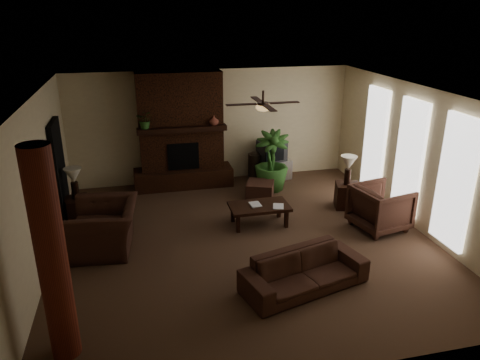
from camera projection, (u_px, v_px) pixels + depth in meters
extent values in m
plane|color=brown|center=(245.00, 241.00, 8.72)|extent=(7.00, 7.00, 0.00)
plane|color=silver|center=(245.00, 94.00, 7.73)|extent=(7.00, 7.00, 0.00)
plane|color=beige|center=(212.00, 126.00, 11.42)|extent=(7.00, 0.00, 7.00)
plane|color=beige|center=(320.00, 276.00, 5.04)|extent=(7.00, 0.00, 7.00)
plane|color=beige|center=(38.00, 188.00, 7.49)|extent=(0.00, 7.00, 7.00)
plane|color=beige|center=(418.00, 158.00, 8.97)|extent=(0.00, 7.00, 7.00)
cube|color=#422011|center=(181.00, 130.00, 11.02)|extent=(2.00, 0.50, 2.80)
cube|color=#422011|center=(184.00, 177.00, 11.34)|extent=(2.40, 0.70, 0.45)
cube|color=black|center=(183.00, 156.00, 10.99)|extent=(0.75, 0.04, 0.65)
cube|color=black|center=(182.00, 129.00, 10.73)|extent=(2.10, 0.28, 0.12)
cube|color=white|center=(375.00, 140.00, 10.44)|extent=(0.08, 0.85, 2.35)
cube|color=white|center=(409.00, 158.00, 9.16)|extent=(0.08, 0.85, 2.35)
cube|color=white|center=(455.00, 182.00, 7.89)|extent=(0.08, 0.85, 2.35)
cylinder|color=maroon|center=(52.00, 258.00, 5.42)|extent=(0.36, 0.36, 2.80)
cube|color=black|center=(60.00, 172.00, 9.26)|extent=(0.10, 1.00, 2.10)
cylinder|color=black|center=(263.00, 97.00, 8.13)|extent=(0.04, 0.04, 0.24)
cylinder|color=black|center=(263.00, 104.00, 8.18)|extent=(0.20, 0.20, 0.06)
ellipsoid|color=#F2BF72|center=(263.00, 107.00, 8.20)|extent=(0.26, 0.26, 0.14)
cube|color=black|center=(284.00, 103.00, 8.26)|extent=(0.55, 0.12, 0.01)
cube|color=black|center=(241.00, 105.00, 8.09)|extent=(0.55, 0.12, 0.01)
cube|color=black|center=(257.00, 99.00, 8.54)|extent=(0.12, 0.55, 0.01)
cube|color=black|center=(269.00, 108.00, 7.81)|extent=(0.12, 0.55, 0.01)
imported|color=#40251B|center=(305.00, 266.00, 7.14)|extent=(2.10, 1.11, 0.79)
imported|color=#40251B|center=(104.00, 220.00, 8.26)|extent=(0.98, 1.40, 1.16)
imported|color=#40251B|center=(381.00, 206.00, 9.06)|extent=(1.08, 1.13, 0.99)
cube|color=black|center=(259.00, 206.00, 9.25)|extent=(1.20, 0.70, 0.06)
cube|color=black|center=(238.00, 224.00, 9.00)|extent=(0.07, 0.07, 0.37)
cube|color=black|center=(286.00, 219.00, 9.21)|extent=(0.07, 0.07, 0.37)
cube|color=black|center=(233.00, 213.00, 9.45)|extent=(0.07, 0.07, 0.37)
cube|color=black|center=(279.00, 209.00, 9.66)|extent=(0.07, 0.07, 0.37)
cube|color=#40251B|center=(260.00, 190.00, 10.60)|extent=(0.78, 0.78, 0.40)
cube|color=#BBBBBD|center=(273.00, 169.00, 11.83)|extent=(0.92, 0.62, 0.50)
cube|color=#343436|center=(272.00, 151.00, 11.64)|extent=(0.75, 0.65, 0.52)
cube|color=black|center=(275.00, 154.00, 11.40)|extent=(0.51, 0.16, 0.40)
cylinder|color=black|center=(255.00, 167.00, 11.69)|extent=(0.34, 0.34, 0.70)
sphere|color=black|center=(255.00, 158.00, 11.60)|extent=(0.34, 0.34, 0.34)
imported|color=#315F26|center=(271.00, 174.00, 11.06)|extent=(1.27, 1.65, 0.82)
cube|color=black|center=(78.00, 210.00, 9.38)|extent=(0.63, 0.63, 0.55)
cylinder|color=black|center=(75.00, 190.00, 9.20)|extent=(0.14, 0.14, 0.35)
cone|color=#EEE5C9|center=(73.00, 175.00, 9.09)|extent=(0.36, 0.36, 0.30)
cube|color=black|center=(347.00, 195.00, 10.12)|extent=(0.63, 0.63, 0.55)
cylinder|color=black|center=(347.00, 177.00, 9.94)|extent=(0.15, 0.15, 0.35)
cone|color=#EEE5C9|center=(349.00, 163.00, 9.82)|extent=(0.39, 0.39, 0.30)
imported|color=#315F26|center=(145.00, 122.00, 10.47)|extent=(0.48, 0.51, 0.33)
imported|color=brown|center=(214.00, 121.00, 10.82)|extent=(0.27, 0.28, 0.22)
imported|color=#999999|center=(250.00, 199.00, 9.16)|extent=(0.22, 0.04, 0.29)
imported|color=#999999|center=(273.00, 200.00, 9.11)|extent=(0.21, 0.09, 0.29)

